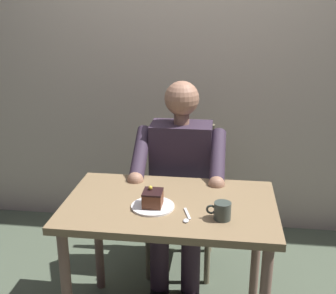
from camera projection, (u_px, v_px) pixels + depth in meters
cafe_rear_panel at (192, 24)px, 2.99m from camera, size 6.40×0.12×3.00m
dining_table at (170, 220)px, 2.14m from camera, size 1.03×0.64×0.72m
chair at (182, 189)px, 2.77m from camera, size 0.42×0.42×0.91m
seated_person at (180, 181)px, 2.56m from camera, size 0.53×0.58×1.22m
dessert_plate at (153, 206)px, 2.05m from camera, size 0.21×0.21×0.01m
cake_slice at (153, 198)px, 2.04m from camera, size 0.09×0.10×0.09m
coffee_cup at (222, 211)px, 1.93m from camera, size 0.11×0.08×0.08m
dessert_spoon at (187, 217)px, 1.95m from camera, size 0.04×0.14×0.01m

